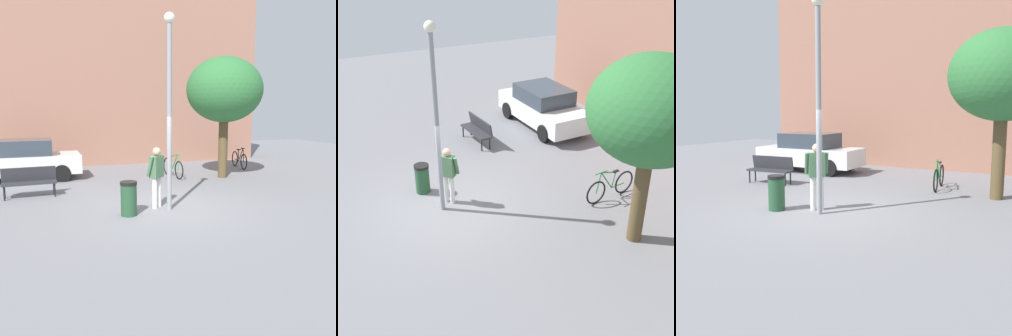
# 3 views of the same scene
# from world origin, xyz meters

# --- Properties ---
(ground_plane) EXTENTS (36.00, 36.00, 0.00)m
(ground_plane) POSITION_xyz_m (0.00, 0.00, 0.00)
(ground_plane) COLOR slate
(building_facade) EXTENTS (15.06, 2.00, 8.65)m
(building_facade) POSITION_xyz_m (0.00, 9.14, 4.32)
(building_facade) COLOR #9E6B56
(building_facade) RESTS_ON ground_plane
(lamppost) EXTENTS (0.28, 0.28, 5.08)m
(lamppost) POSITION_xyz_m (0.11, -0.22, 2.95)
(lamppost) COLOR gray
(lamppost) RESTS_ON ground_plane
(person_by_lamppost) EXTENTS (0.60, 0.56, 1.67)m
(person_by_lamppost) POSITION_xyz_m (-0.16, 0.08, 0.97)
(person_by_lamppost) COLOR white
(person_by_lamppost) RESTS_ON ground_plane
(park_bench) EXTENTS (1.63, 0.59, 0.92)m
(park_bench) POSITION_xyz_m (-3.56, 2.46, 0.55)
(park_bench) COLOR #2D2D33
(park_bench) RESTS_ON ground_plane
(plaza_tree) EXTENTS (2.93, 2.93, 4.66)m
(plaza_tree) POSITION_xyz_m (3.57, 3.59, 3.39)
(plaza_tree) COLOR brown
(plaza_tree) RESTS_ON ground_plane
(bicycle_green) EXTENTS (0.27, 1.80, 0.97)m
(bicycle_green) POSITION_xyz_m (1.72, 4.25, 0.38)
(bicycle_green) COLOR black
(bicycle_green) RESTS_ON ground_plane
(parked_car_white) EXTENTS (4.25, 1.92, 1.55)m
(parked_car_white) POSITION_xyz_m (-3.91, 5.37, 0.77)
(parked_car_white) COLOR silver
(parked_car_white) RESTS_ON ground_plane
(trash_bin) EXTENTS (0.43, 0.43, 0.88)m
(trash_bin) POSITION_xyz_m (-1.04, -0.41, 0.44)
(trash_bin) COLOR #234C2D
(trash_bin) RESTS_ON ground_plane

